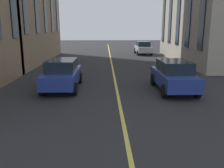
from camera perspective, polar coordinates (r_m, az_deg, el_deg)
lane_centre_line at (r=17.49m, az=0.76°, el=0.62°), size 80.00×0.16×0.01m
car_silver_mid at (r=36.01m, az=7.38°, el=8.57°), size 4.70×2.14×1.88m
car_blue_parked_a at (r=15.23m, az=14.45°, el=2.01°), size 4.70×2.14×1.88m
car_blue_near at (r=15.54m, az=-11.74°, el=2.37°), size 4.70×2.14×1.88m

